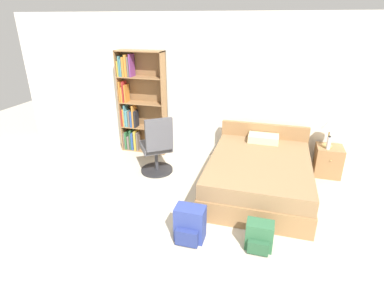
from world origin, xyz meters
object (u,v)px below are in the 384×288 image
table_lamp (331,125)px  backpack_green (259,236)px  bed (259,173)px  office_chair (157,148)px  nightstand (328,161)px  backpack_blue (190,225)px  water_bottle (329,143)px  bookshelf (137,105)px

table_lamp → backpack_green: size_ratio=1.46×
bed → office_chair: office_chair is taller
office_chair → nightstand: 2.90m
table_lamp → backpack_green: 2.46m
backpack_green → backpack_blue: (-0.82, -0.07, 0.05)m
water_bottle → backpack_green: 2.29m
nightstand → table_lamp: size_ratio=1.02×
bookshelf → table_lamp: size_ratio=3.92×
bed → office_chair: bearing=177.7°
office_chair → backpack_blue: 1.79m
backpack_blue → water_bottle: bearing=50.4°
bookshelf → backpack_blue: 2.99m
water_bottle → backpack_blue: bearing=-129.6°
office_chair → backpack_blue: size_ratio=2.38×
backpack_blue → office_chair: bearing=124.1°
office_chair → backpack_blue: bearing=-55.9°
table_lamp → backpack_blue: 2.91m
water_bottle → backpack_green: bearing=-114.5°
bed → office_chair: 1.71m
bookshelf → water_bottle: bookshelf is taller
table_lamp → backpack_blue: bearing=-128.1°
office_chair → backpack_green: size_ratio=3.05×
nightstand → water_bottle: 0.38m
bookshelf → table_lamp: (3.47, -0.10, -0.04)m
bed → nightstand: 1.37m
bookshelf → water_bottle: 3.50m
backpack_green → table_lamp: bearing=66.7°
nightstand → water_bottle: size_ratio=2.22×
bookshelf → table_lamp: bearing=-1.7°
office_chair → water_bottle: size_ratio=4.55×
bookshelf → backpack_green: size_ratio=5.71×
bed → backpack_blue: size_ratio=4.48×
bookshelf → water_bottle: size_ratio=8.51×
table_lamp → water_bottle: size_ratio=2.17×
table_lamp → water_bottle: 0.30m
nightstand → backpack_blue: size_ratio=1.16×
table_lamp → water_bottle: table_lamp is taller
backpack_blue → nightstand: bearing=50.8°
office_chair → table_lamp: bearing=15.5°
bookshelf → office_chair: bearing=-49.3°
bookshelf → backpack_green: bookshelf is taller
table_lamp → nightstand: bearing=-8.6°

